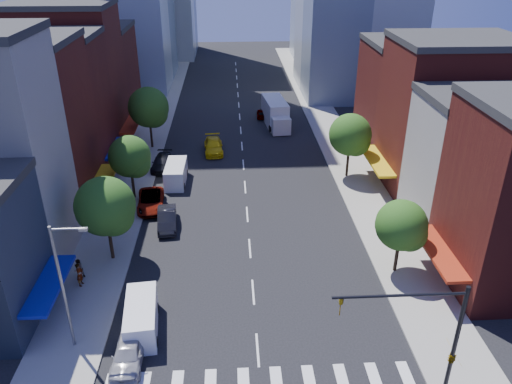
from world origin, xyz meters
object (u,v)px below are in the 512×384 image
traffic_car_oncoming (281,122)px  parked_car_second (167,219)px  pedestrian_far (79,269)px  parked_car_third (151,201)px  taxi (214,146)px  parked_car_front (129,352)px  cargo_van_far (176,174)px  box_truck (276,114)px  parked_car_rear (162,163)px  traffic_car_far (262,113)px  cargo_van_near (141,319)px  pedestrian_near (80,274)px

traffic_car_oncoming → parked_car_second: bearing=66.4°
pedestrian_far → parked_car_third: bearing=-166.3°
taxi → parked_car_front: bearing=-101.4°
cargo_van_far → pedestrian_far: (-5.99, -17.14, -0.08)m
taxi → box_truck: (8.67, 9.67, 0.91)m
cargo_van_far → traffic_car_oncoming: cargo_van_far is taller
parked_car_rear → taxi: bearing=41.9°
cargo_van_far → traffic_car_far: size_ratio=1.40×
parked_car_rear → cargo_van_near: bearing=-83.2°
taxi → box_truck: size_ratio=0.60×
parked_car_second → box_truck: 30.48m
parked_car_third → traffic_car_oncoming: 27.66m
parked_car_front → box_truck: size_ratio=0.51×
traffic_car_oncoming → pedestrian_near: pedestrian_near is taller
taxi → traffic_car_far: taxi is taller
parked_car_rear → parked_car_third: bearing=-86.9°
parked_car_rear → traffic_car_far: 22.18m
traffic_car_far → box_truck: size_ratio=0.40×
parked_car_third → pedestrian_far: bearing=-114.6°
parked_car_front → traffic_car_oncoming: parked_car_front is taller
parked_car_front → cargo_van_near: size_ratio=0.89×
parked_car_rear → taxi: (5.89, 4.74, 0.06)m
traffic_car_oncoming → traffic_car_far: traffic_car_oncoming is taller
cargo_van_near → parked_car_front: bearing=-104.1°
cargo_van_far → parked_car_third: bearing=-108.8°
parked_car_front → parked_car_third: parked_car_front is taller
parked_car_third → traffic_car_oncoming: bearing=50.9°
parked_car_second → cargo_van_near: size_ratio=0.91×
pedestrian_near → parked_car_front: bearing=-139.9°
parked_car_third → cargo_van_far: size_ratio=1.05×
parked_car_second → parked_car_third: parked_car_second is taller
parked_car_front → traffic_car_oncoming: 45.73m
taxi → pedestrian_near: bearing=-113.6°
cargo_van_near → box_truck: 43.62m
traffic_car_oncoming → traffic_car_far: size_ratio=1.25×
parked_car_second → traffic_car_oncoming: size_ratio=1.03×
pedestrian_near → pedestrian_far: 0.91m
parked_car_front → pedestrian_near: bearing=123.2°
parked_car_front → box_truck: 46.40m
cargo_van_near → cargo_van_far: size_ratio=1.01×
parked_car_rear → pedestrian_far: 21.58m
traffic_car_far → pedestrian_near: pedestrian_near is taller
cargo_van_far → pedestrian_near: bearing=-106.4°
parked_car_rear → cargo_van_far: cargo_van_far is taller
traffic_car_oncoming → parked_car_third: bearing=59.2°
cargo_van_near → traffic_car_far: cargo_van_near is taller
parked_car_second → cargo_van_near: (-0.24, -13.94, 0.28)m
cargo_van_far → pedestrian_near: size_ratio=2.69×
traffic_car_far → pedestrian_near: 43.42m
pedestrian_far → cargo_van_near: bearing=76.1°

